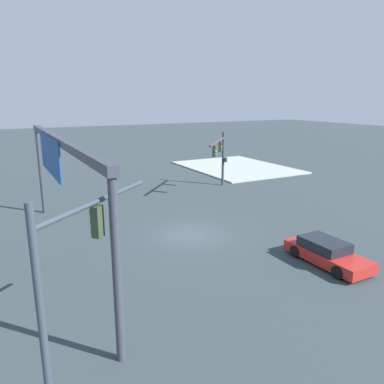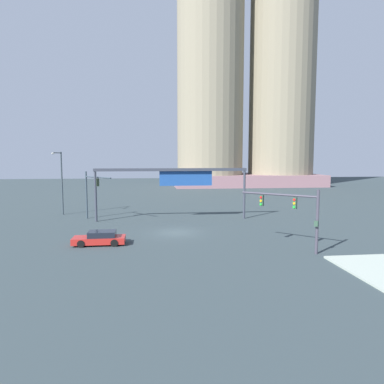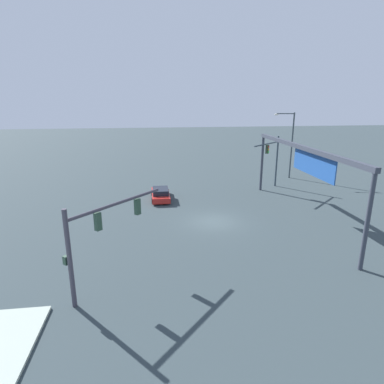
# 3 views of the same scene
# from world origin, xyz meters

# --- Properties ---
(ground_plane) EXTENTS (193.20, 193.20, 0.00)m
(ground_plane) POSITION_xyz_m (0.00, 0.00, 0.00)
(ground_plane) COLOR #303D41
(traffic_signal_near_corner) EXTENTS (5.07, 4.86, 5.16)m
(traffic_signal_near_corner) POSITION_xyz_m (9.23, -8.04, 3.50)
(traffic_signal_near_corner) COLOR #3B3946
(traffic_signal_near_corner) RESTS_ON ground
(traffic_signal_opposite_side) EXTENTS (3.66, 4.10, 5.96)m
(traffic_signal_opposite_side) POSITION_xyz_m (-9.81, 8.74, 3.94)
(traffic_signal_opposite_side) COLOR #313E49
(traffic_signal_opposite_side) RESTS_ON ground
(streetlamp_curved_arm) EXTENTS (0.72, 2.60, 8.44)m
(streetlamp_curved_arm) POSITION_xyz_m (-14.46, 12.82, 4.89)
(streetlamp_curved_arm) COLOR #364148
(streetlamp_curved_arm) RESTS_ON ground
(overhead_sign_gantry) EXTENTS (18.63, 0.43, 6.38)m
(overhead_sign_gantry) POSITION_xyz_m (0.44, 7.35, 5.26)
(overhead_sign_gantry) COLOR #353945
(overhead_sign_gantry) RESTS_ON ground
(highrise_twin_tower) EXTENTS (39.90, 19.82, 79.72)m
(highrise_twin_tower) POSITION_xyz_m (23.51, 59.59, 39.50)
(highrise_twin_tower) COLOR gray
(highrise_twin_tower) RESTS_ON ground
(sedan_car_approaching) EXTENTS (4.52, 1.89, 1.21)m
(sedan_car_approaching) POSITION_xyz_m (-7.00, -4.21, 0.57)
(sedan_car_approaching) COLOR #B1241F
(sedan_car_approaching) RESTS_ON ground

